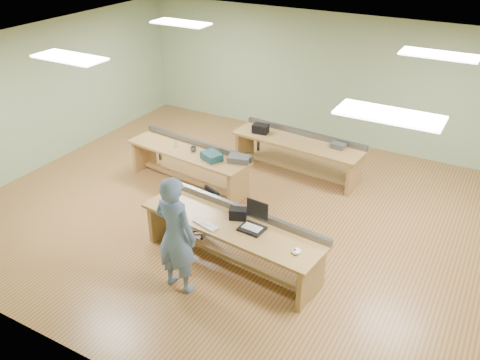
# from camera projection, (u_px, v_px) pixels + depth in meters

# --- Properties ---
(floor) EXTENTS (10.00, 10.00, 0.00)m
(floor) POSITION_uv_depth(u_px,v_px,m) (254.00, 216.00, 9.40)
(floor) COLOR olive
(floor) RESTS_ON ground
(ceiling) EXTENTS (10.00, 10.00, 0.00)m
(ceiling) POSITION_uv_depth(u_px,v_px,m) (256.00, 54.00, 7.96)
(ceiling) COLOR silver
(ceiling) RESTS_ON wall_back
(wall_back) EXTENTS (10.00, 0.04, 3.00)m
(wall_back) POSITION_uv_depth(u_px,v_px,m) (335.00, 80.00, 11.74)
(wall_back) COLOR #91A77F
(wall_back) RESTS_ON floor
(wall_front) EXTENTS (10.00, 0.04, 3.00)m
(wall_front) POSITION_uv_depth(u_px,v_px,m) (86.00, 271.00, 5.62)
(wall_front) COLOR #91A77F
(wall_front) RESTS_ON floor
(wall_left) EXTENTS (0.04, 8.00, 3.00)m
(wall_left) POSITION_uv_depth(u_px,v_px,m) (48.00, 94.00, 10.83)
(wall_left) COLOR #91A77F
(wall_left) RESTS_ON floor
(fluor_panels) EXTENTS (6.20, 3.50, 0.03)m
(fluor_panels) POSITION_uv_depth(u_px,v_px,m) (256.00, 56.00, 7.98)
(fluor_panels) COLOR white
(fluor_panels) RESTS_ON ceiling
(workbench_front) EXTENTS (3.13, 1.15, 0.86)m
(workbench_front) POSITION_uv_depth(u_px,v_px,m) (233.00, 233.00, 7.92)
(workbench_front) COLOR #A67546
(workbench_front) RESTS_ON floor
(workbench_mid) EXTENTS (2.77, 1.02, 0.86)m
(workbench_mid) POSITION_uv_depth(u_px,v_px,m) (189.00, 159.00, 10.23)
(workbench_mid) COLOR #A67546
(workbench_mid) RESTS_ON floor
(workbench_back) EXTENTS (2.85, 0.97, 0.86)m
(workbench_back) POSITION_uv_depth(u_px,v_px,m) (298.00, 149.00, 10.65)
(workbench_back) COLOR #A67546
(workbench_back) RESTS_ON floor
(person) EXTENTS (0.71, 0.49, 1.86)m
(person) POSITION_uv_depth(u_px,v_px,m) (176.00, 235.00, 7.22)
(person) COLOR #657DA5
(person) RESTS_ON floor
(laptop_base) EXTENTS (0.39, 0.33, 0.04)m
(laptop_base) POSITION_uv_depth(u_px,v_px,m) (252.00, 229.00, 7.65)
(laptop_base) COLOR black
(laptop_base) RESTS_ON workbench_front
(laptop_screen) EXTENTS (0.37, 0.04, 0.29)m
(laptop_screen) POSITION_uv_depth(u_px,v_px,m) (257.00, 209.00, 7.62)
(laptop_screen) COLOR black
(laptop_screen) RESTS_ON laptop_base
(keyboard) EXTENTS (0.46, 0.25, 0.03)m
(keyboard) POSITION_uv_depth(u_px,v_px,m) (206.00, 224.00, 7.77)
(keyboard) COLOR beige
(keyboard) RESTS_ON workbench_front
(trackball_mouse) EXTENTS (0.14, 0.16, 0.07)m
(trackball_mouse) POSITION_uv_depth(u_px,v_px,m) (296.00, 251.00, 7.14)
(trackball_mouse) COLOR white
(trackball_mouse) RESTS_ON workbench_front
(camera_bag) EXTENTS (0.31, 0.25, 0.18)m
(camera_bag) POSITION_uv_depth(u_px,v_px,m) (238.00, 214.00, 7.89)
(camera_bag) COLOR black
(camera_bag) RESTS_ON workbench_front
(task_chair) EXTENTS (0.57, 0.57, 0.82)m
(task_chair) POSITION_uv_depth(u_px,v_px,m) (206.00, 218.00, 8.79)
(task_chair) COLOR black
(task_chair) RESTS_ON floor
(parts_bin_teal) EXTENTS (0.47, 0.43, 0.14)m
(parts_bin_teal) POSITION_uv_depth(u_px,v_px,m) (212.00, 156.00, 9.74)
(parts_bin_teal) COLOR #153B44
(parts_bin_teal) RESTS_ON workbench_mid
(parts_bin_grey) EXTENTS (0.47, 0.36, 0.11)m
(parts_bin_grey) POSITION_uv_depth(u_px,v_px,m) (239.00, 159.00, 9.66)
(parts_bin_grey) COLOR #3C3C3F
(parts_bin_grey) RESTS_ON workbench_mid
(mug) EXTENTS (0.14, 0.14, 0.10)m
(mug) POSITION_uv_depth(u_px,v_px,m) (193.00, 149.00, 10.07)
(mug) COLOR #3C3C3F
(mug) RESTS_ON workbench_mid
(drinks_can) EXTENTS (0.07, 0.07, 0.13)m
(drinks_can) POSITION_uv_depth(u_px,v_px,m) (176.00, 144.00, 10.24)
(drinks_can) COLOR silver
(drinks_can) RESTS_ON workbench_mid
(storage_box_back) EXTENTS (0.35, 0.27, 0.19)m
(storage_box_back) POSITION_uv_depth(u_px,v_px,m) (261.00, 129.00, 10.86)
(storage_box_back) COLOR black
(storage_box_back) RESTS_ON workbench_back
(tray_back) EXTENTS (0.29, 0.22, 0.11)m
(tray_back) POSITION_uv_depth(u_px,v_px,m) (338.00, 146.00, 10.19)
(tray_back) COLOR #3C3C3F
(tray_back) RESTS_ON workbench_back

